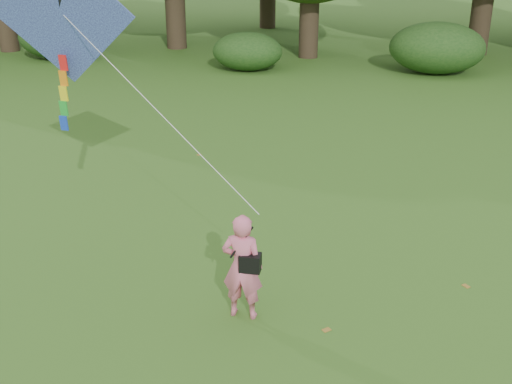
# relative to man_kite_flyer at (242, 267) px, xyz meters

# --- Properties ---
(ground) EXTENTS (100.00, 100.00, 0.00)m
(ground) POSITION_rel_man_kite_flyer_xyz_m (0.82, -0.92, -0.81)
(ground) COLOR #265114
(ground) RESTS_ON ground
(man_kite_flyer) EXTENTS (0.61, 0.42, 1.61)m
(man_kite_flyer) POSITION_rel_man_kite_flyer_xyz_m (0.00, 0.00, 0.00)
(man_kite_flyer) COLOR #E06985
(man_kite_flyer) RESTS_ON ground
(bystander_left) EXTENTS (1.01, 0.97, 1.63)m
(bystander_left) POSITION_rel_man_kite_flyer_xyz_m (-10.02, 17.16, 0.01)
(bystander_left) COLOR #282836
(bystander_left) RESTS_ON ground
(crossbody_bag) EXTENTS (0.43, 0.20, 0.68)m
(crossbody_bag) POSITION_rel_man_kite_flyer_xyz_m (0.12, -0.03, 0.11)
(crossbody_bag) COLOR black
(crossbody_bag) RESTS_ON ground
(flying_kite) EXTENTS (4.75, 2.47, 3.43)m
(flying_kite) POSITION_rel_man_kite_flyer_xyz_m (-3.31, 2.00, 3.07)
(flying_kite) COLOR #2647A7
(flying_kite) RESTS_ON ground
(shrub_band) EXTENTS (39.15, 3.22, 1.88)m
(shrub_band) POSITION_rel_man_kite_flyer_xyz_m (0.10, 16.69, 0.05)
(shrub_band) COLOR #264919
(shrub_band) RESTS_ON ground
(fallen_leaves) EXTENTS (9.15, 13.98, 0.01)m
(fallen_leaves) POSITION_rel_man_kite_flyer_xyz_m (1.91, 0.61, -0.80)
(fallen_leaves) COLOR olive
(fallen_leaves) RESTS_ON ground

